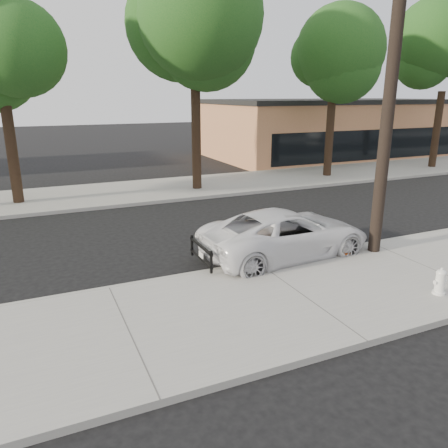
{
  "coord_description": "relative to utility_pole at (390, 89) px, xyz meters",
  "views": [
    {
      "loc": [
        -5.39,
        -11.96,
        4.58
      ],
      "look_at": [
        -0.49,
        -1.01,
        1.0
      ],
      "focal_mm": 35.0,
      "sensor_mm": 36.0,
      "label": 1
    }
  ],
  "objects": [
    {
      "name": "ground",
      "position": [
        -3.6,
        2.7,
        -4.7
      ],
      "size": [
        120.0,
        120.0,
        0.0
      ],
      "primitive_type": "plane",
      "color": "black",
      "rests_on": "ground"
    },
    {
      "name": "near_sidewalk",
      "position": [
        -3.6,
        -1.6,
        -4.62
      ],
      "size": [
        90.0,
        4.4,
        0.15
      ],
      "primitive_type": "cube",
      "color": "gray",
      "rests_on": "ground"
    },
    {
      "name": "far_sidewalk",
      "position": [
        -3.6,
        11.2,
        -4.62
      ],
      "size": [
        90.0,
        5.0,
        0.15
      ],
      "primitive_type": "cube",
      "color": "gray",
      "rests_on": "ground"
    },
    {
      "name": "curb_near",
      "position": [
        -3.6,
        0.6,
        -4.62
      ],
      "size": [
        90.0,
        0.12,
        0.16
      ],
      "primitive_type": "cube",
      "color": "#9E9B93",
      "rests_on": "ground"
    },
    {
      "name": "building_main",
      "position": [
        12.4,
        18.7,
        -2.7
      ],
      "size": [
        18.0,
        10.0,
        4.0
      ],
      "primitive_type": "cube",
      "color": "#B56D4B",
      "rests_on": "ground"
    },
    {
      "name": "utility_pole",
      "position": [
        0.0,
        0.0,
        0.0
      ],
      "size": [
        1.4,
        0.34,
        9.0
      ],
      "color": "black",
      "rests_on": "near_sidewalk"
    },
    {
      "name": "tree_b",
      "position": [
        -9.41,
        10.76,
        1.45
      ],
      "size": [
        4.34,
        4.2,
        8.45
      ],
      "color": "black",
      "rests_on": "far_sidewalk"
    },
    {
      "name": "tree_c",
      "position": [
        -1.38,
        10.34,
        2.21
      ],
      "size": [
        4.96,
        4.8,
        9.55
      ],
      "color": "black",
      "rests_on": "far_sidewalk"
    },
    {
      "name": "tree_d",
      "position": [
        6.6,
        10.65,
        1.67
      ],
      "size": [
        4.5,
        4.35,
        8.75
      ],
      "color": "black",
      "rests_on": "far_sidewalk"
    },
    {
      "name": "police_cruiser",
      "position": [
        -2.45,
        0.97,
        -4.0
      ],
      "size": [
        5.19,
        2.65,
        1.4
      ],
      "primitive_type": "imported",
      "rotation": [
        0.0,
        0.0,
        1.64
      ],
      "color": "white",
      "rests_on": "ground"
    },
    {
      "name": "fire_hydrant",
      "position": [
        -0.7,
        -2.88,
        -4.26
      ],
      "size": [
        0.32,
        0.29,
        0.6
      ],
      "rotation": [
        0.0,
        0.0,
        -0.13
      ],
      "color": "white",
      "rests_on": "near_sidewalk"
    },
    {
      "name": "traffic_cone",
      "position": [
        -1.06,
        0.2,
        -4.18
      ],
      "size": [
        0.48,
        0.48,
        0.76
      ],
      "rotation": [
        0.0,
        0.0,
        0.24
      ],
      "color": "#EC5B0C",
      "rests_on": "near_sidewalk"
    }
  ]
}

